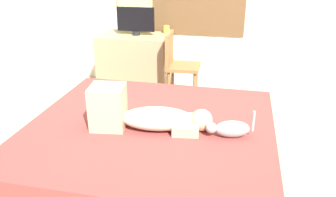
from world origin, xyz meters
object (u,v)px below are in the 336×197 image
at_px(chair_by_desk, 178,62).
at_px(desk, 135,63).
at_px(cup, 166,30).
at_px(tv_monitor, 136,21).
at_px(cat, 230,129).
at_px(bed, 151,149).
at_px(person_lying, 145,115).

bearing_deg(chair_by_desk, desk, 153.33).
distance_m(cup, chair_by_desk, 0.62).
xyz_separation_m(desk, tv_monitor, (0.03, -0.00, 0.55)).
height_order(desk, cup, cup).
distance_m(tv_monitor, cup, 0.42).
bearing_deg(tv_monitor, cat, -55.69).
relative_size(bed, tv_monitor, 4.15).
relative_size(bed, chair_by_desk, 2.32).
bearing_deg(cat, person_lying, 179.87).
bearing_deg(tv_monitor, chair_by_desk, -27.71).
relative_size(cat, desk, 0.39).
xyz_separation_m(cat, cup, (-0.94, 2.08, 0.27)).
bearing_deg(cup, person_lying, -82.10).
distance_m(cat, desk, 2.32).
bearing_deg(bed, chair_by_desk, 92.62).
bearing_deg(cup, cat, -65.67).
bearing_deg(cat, desk, 124.87).
xyz_separation_m(desk, chair_by_desk, (0.63, -0.32, 0.14)).
bearing_deg(chair_by_desk, tv_monitor, 152.29).
bearing_deg(cat, bed, 173.68).
height_order(person_lying, tv_monitor, tv_monitor).
relative_size(cat, cup, 3.59).
distance_m(bed, cat, 0.70).
bearing_deg(tv_monitor, cup, 26.53).
bearing_deg(bed, cup, 98.89).
bearing_deg(bed, tv_monitor, 110.14).
relative_size(bed, cup, 20.23).
relative_size(bed, person_lying, 2.11).
bearing_deg(desk, chair_by_desk, -26.67).
bearing_deg(chair_by_desk, cup, 116.34).
xyz_separation_m(cat, tv_monitor, (-1.30, 1.90, 0.40)).
relative_size(person_lying, desk, 1.05).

